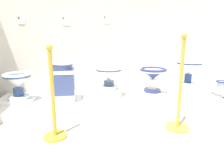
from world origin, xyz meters
name	(u,v)px	position (x,y,z in m)	size (l,w,h in m)	color
wall_back	(106,15)	(2.10, 3.01, 1.42)	(4.40, 0.06, 2.84)	silver
display_platform	(110,100)	(2.10, 2.45, 0.05)	(3.44, 1.02, 0.11)	white
plinth_block_rightmost	(20,100)	(0.75, 2.43, 0.13)	(0.40, 0.29, 0.05)	white
antique_toilet_rightmost	(18,82)	(0.75, 2.43, 0.41)	(0.38, 0.38, 0.38)	white
plinth_block_leftmost	(64,97)	(1.39, 2.38, 0.17)	(0.32, 0.29, 0.12)	white
antique_toilet_leftmost	(63,77)	(1.39, 2.38, 0.47)	(0.33, 0.31, 0.47)	#3D4E8B
plinth_block_pale_glazed	(109,93)	(2.08, 2.49, 0.17)	(0.33, 0.33, 0.13)	white
antique_toilet_pale_glazed	(109,74)	(2.08, 2.49, 0.47)	(0.41, 0.41, 0.35)	white
plinth_block_squat_floral	(152,93)	(2.80, 2.46, 0.14)	(0.35, 0.35, 0.06)	white
antique_toilet_squat_floral	(153,75)	(2.80, 2.46, 0.44)	(0.42, 0.42, 0.39)	navy
plinth_block_broad_patterned	(187,89)	(3.46, 2.53, 0.17)	(0.32, 0.37, 0.13)	white
antique_toilet_broad_patterned	(189,68)	(3.46, 2.53, 0.54)	(0.41, 0.41, 0.42)	white
info_placard_first	(21,20)	(0.71, 2.98, 1.31)	(0.11, 0.01, 0.11)	white
info_placard_second	(66,21)	(1.42, 2.98, 1.32)	(0.13, 0.01, 0.14)	white
info_placard_third	(107,19)	(2.11, 2.98, 1.35)	(0.12, 0.01, 0.13)	white
decorative_vase_companion	(220,91)	(4.00, 2.40, 0.14)	(0.30, 0.30, 0.32)	navy
stanchion_post_near_left	(54,110)	(1.39, 1.51, 0.30)	(0.24, 0.24, 0.95)	gold
stanchion_post_near_right	(179,102)	(2.74, 1.50, 0.32)	(0.26, 0.26, 1.07)	gold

